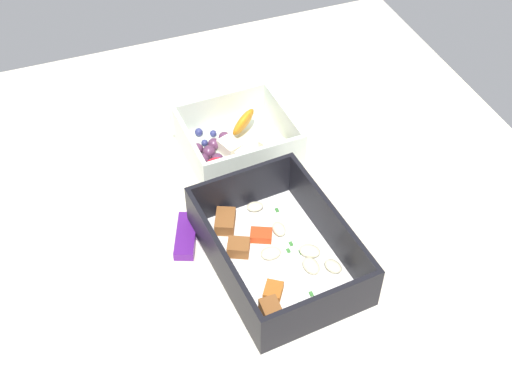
# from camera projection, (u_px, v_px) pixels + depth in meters

# --- Properties ---
(table_surface) EXTENTS (0.80, 0.80, 0.02)m
(table_surface) POSITION_uv_depth(u_px,v_px,m) (255.00, 197.00, 0.88)
(table_surface) COLOR beige
(table_surface) RESTS_ON ground
(pasta_container) EXTENTS (0.22, 0.17, 0.07)m
(pasta_container) POSITION_uv_depth(u_px,v_px,m) (277.00, 253.00, 0.77)
(pasta_container) COLOR white
(pasta_container) RESTS_ON table_surface
(fruit_bowl) EXTENTS (0.14, 0.15, 0.05)m
(fruit_bowl) POSITION_uv_depth(u_px,v_px,m) (236.00, 142.00, 0.92)
(fruit_bowl) COLOR silver
(fruit_bowl) RESTS_ON table_surface
(candy_bar) EXTENTS (0.07, 0.05, 0.01)m
(candy_bar) POSITION_uv_depth(u_px,v_px,m) (186.00, 236.00, 0.81)
(candy_bar) COLOR #51197A
(candy_bar) RESTS_ON table_surface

